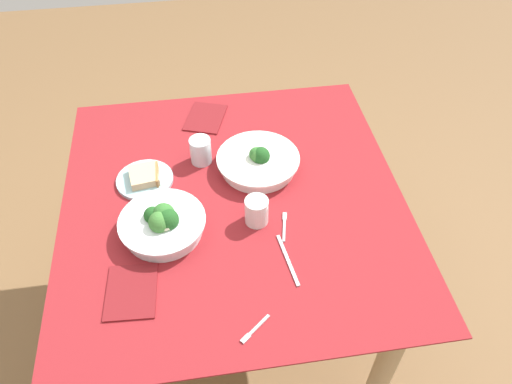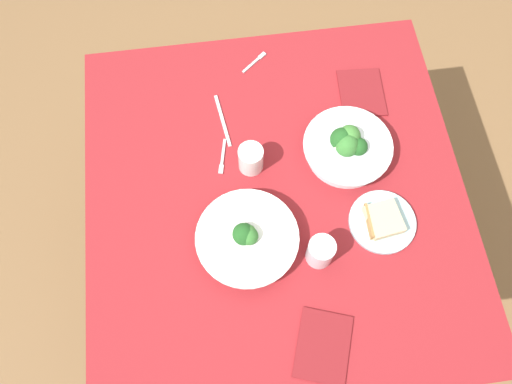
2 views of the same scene
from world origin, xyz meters
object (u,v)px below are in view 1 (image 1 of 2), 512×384
object	(u,v)px
broccoli_bowl_far	(163,224)
broccoli_bowl_near	(258,162)
water_glass_center	(201,151)
fork_by_far_bowl	(284,225)
napkin_folded_upper	(206,118)
napkin_folded_lower	(131,292)
fork_by_near_bowl	(254,330)
table_knife_left	(288,260)
bread_side_plate	(145,178)
water_glass_side	(257,211)

from	to	relation	value
broccoli_bowl_far	broccoli_bowl_near	size ratio (longest dim) A/B	0.93
water_glass_center	fork_by_far_bowl	world-z (taller)	water_glass_center
napkin_folded_upper	napkin_folded_lower	distance (m)	0.77
water_glass_center	fork_by_near_bowl	world-z (taller)	water_glass_center
fork_by_far_bowl	napkin_folded_upper	world-z (taller)	napkin_folded_upper
fork_by_near_bowl	table_knife_left	bearing A→B (deg)	-161.14
bread_side_plate	water_glass_side	world-z (taller)	water_glass_side
napkin_folded_lower	water_glass_side	bearing A→B (deg)	-61.58
broccoli_bowl_near	broccoli_bowl_far	bearing A→B (deg)	126.17
bread_side_plate	broccoli_bowl_far	bearing A→B (deg)	-165.89
napkin_folded_upper	fork_by_far_bowl	bearing A→B (deg)	-160.89
broccoli_bowl_far	water_glass_center	size ratio (longest dim) A/B	2.79
broccoli_bowl_far	napkin_folded_lower	world-z (taller)	broccoli_bowl_far
fork_by_near_bowl	broccoli_bowl_near	bearing A→B (deg)	-138.72
fork_by_far_bowl	table_knife_left	distance (m)	0.13
broccoli_bowl_far	napkin_folded_lower	xyz separation A→B (m)	(-0.20, 0.09, -0.04)
water_glass_center	napkin_folded_lower	world-z (taller)	water_glass_center
fork_by_near_bowl	napkin_folded_upper	bearing A→B (deg)	-125.58
broccoli_bowl_near	water_glass_side	size ratio (longest dim) A/B	3.16
fork_by_far_bowl	table_knife_left	world-z (taller)	same
broccoli_bowl_far	fork_by_near_bowl	distance (m)	0.42
table_knife_left	napkin_folded_upper	world-z (taller)	napkin_folded_upper
bread_side_plate	table_knife_left	xyz separation A→B (m)	(-0.38, -0.40, -0.01)
broccoli_bowl_far	table_knife_left	world-z (taller)	broccoli_bowl_far
broccoli_bowl_near	bread_side_plate	bearing A→B (deg)	91.03
bread_side_plate	napkin_folded_upper	xyz separation A→B (m)	(0.30, -0.22, -0.01)
broccoli_bowl_far	water_glass_center	bearing A→B (deg)	-24.07
table_knife_left	bread_side_plate	bearing A→B (deg)	38.74
napkin_folded_lower	napkin_folded_upper	bearing A→B (deg)	-19.41
water_glass_center	table_knife_left	bearing A→B (deg)	-155.02
napkin_folded_upper	napkin_folded_lower	world-z (taller)	same
table_knife_left	napkin_folded_upper	bearing A→B (deg)	7.06
bread_side_plate	fork_by_far_bowl	distance (m)	0.49
water_glass_center	napkin_folded_lower	xyz separation A→B (m)	(-0.49, 0.22, -0.04)
water_glass_side	napkin_folded_upper	distance (m)	0.54
fork_by_far_bowl	table_knife_left	size ratio (longest dim) A/B	0.61
water_glass_center	bread_side_plate	bearing A→B (deg)	110.67
broccoli_bowl_near	napkin_folded_lower	size ratio (longest dim) A/B	1.61
water_glass_side	fork_by_near_bowl	distance (m)	0.37
broccoli_bowl_far	water_glass_side	bearing A→B (deg)	-89.21
broccoli_bowl_far	table_knife_left	xyz separation A→B (m)	(-0.16, -0.34, -0.04)
broccoli_bowl_far	fork_by_far_bowl	distance (m)	0.36
water_glass_center	table_knife_left	size ratio (longest dim) A/B	0.50
broccoli_bowl_far	broccoli_bowl_near	world-z (taller)	broccoli_bowl_far
broccoli_bowl_far	fork_by_near_bowl	size ratio (longest dim) A/B	2.99
water_glass_side	fork_by_near_bowl	size ratio (longest dim) A/B	1.02
broccoli_bowl_near	water_glass_side	distance (m)	0.23
broccoli_bowl_far	napkin_folded_upper	world-z (taller)	broccoli_bowl_far
fork_by_near_bowl	bread_side_plate	bearing A→B (deg)	-103.82
broccoli_bowl_near	water_glass_center	size ratio (longest dim) A/B	3.01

